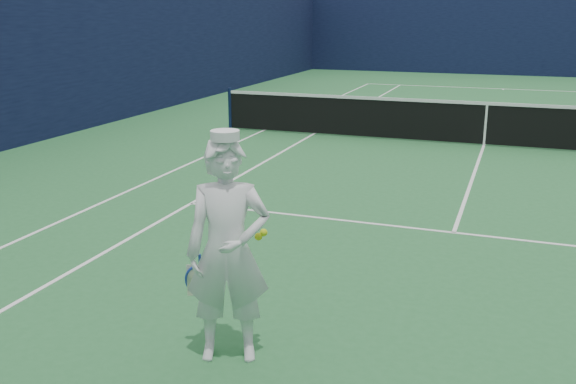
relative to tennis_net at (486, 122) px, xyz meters
The scene contains 5 objects.
ground 0.55m from the tennis_net, ahead, with size 80.00×80.00×0.00m, color #276735.
court_markings 0.55m from the tennis_net, ahead, with size 11.03×23.83×0.01m.
windscreen_fence 1.45m from the tennis_net, ahead, with size 20.12×36.12×4.00m.
tennis_net is the anchor object (origin of this frame).
tennis_player 10.58m from the tennis_net, 98.30° to the right, with size 0.91×0.71×2.04m.
Camera 1 is at (0.71, -15.11, 2.97)m, focal length 40.00 mm.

